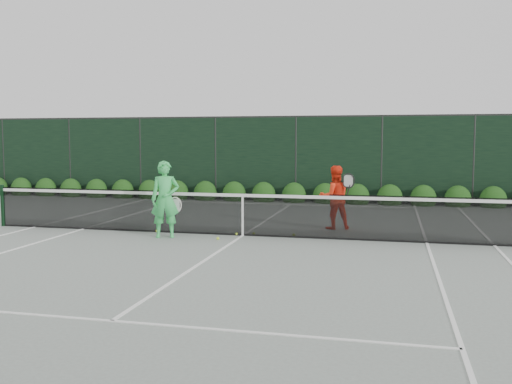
# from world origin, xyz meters

# --- Properties ---
(ground) EXTENTS (80.00, 80.00, 0.00)m
(ground) POSITION_xyz_m (0.00, 0.00, 0.00)
(ground) COLOR gray
(ground) RESTS_ON ground
(tennis_net) EXTENTS (12.90, 0.10, 1.07)m
(tennis_net) POSITION_xyz_m (-0.02, 0.00, 0.53)
(tennis_net) COLOR black
(tennis_net) RESTS_ON ground
(player_woman) EXTENTS (0.74, 0.61, 1.75)m
(player_woman) POSITION_xyz_m (-1.67, -0.60, 0.87)
(player_woman) COLOR #3BCB5F
(player_woman) RESTS_ON ground
(player_man) EXTENTS (0.97, 0.83, 1.58)m
(player_man) POSITION_xyz_m (1.97, 1.50, 0.79)
(player_man) COLOR #FF3215
(player_man) RESTS_ON ground
(court_lines) EXTENTS (11.03, 23.83, 0.01)m
(court_lines) POSITION_xyz_m (0.00, 0.00, 0.01)
(court_lines) COLOR white
(court_lines) RESTS_ON ground
(windscreen_fence) EXTENTS (32.00, 21.07, 3.06)m
(windscreen_fence) POSITION_xyz_m (0.00, -2.71, 1.51)
(windscreen_fence) COLOR black
(windscreen_fence) RESTS_ON ground
(hedge_row) EXTENTS (31.66, 0.65, 0.94)m
(hedge_row) POSITION_xyz_m (-0.00, 7.15, 0.23)
(hedge_row) COLOR #11370F
(hedge_row) RESTS_ON ground
(tennis_balls) EXTENTS (3.36, 0.94, 0.07)m
(tennis_balls) POSITION_xyz_m (-0.26, -0.06, 0.03)
(tennis_balls) COLOR #CFF135
(tennis_balls) RESTS_ON ground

